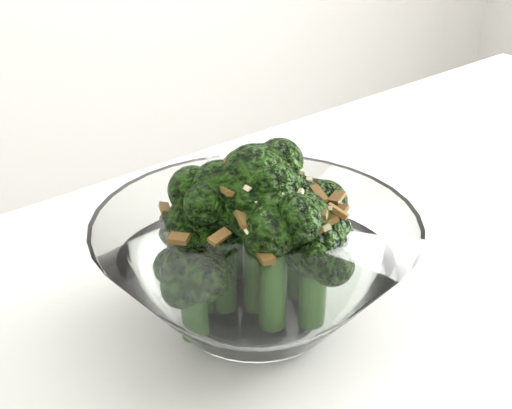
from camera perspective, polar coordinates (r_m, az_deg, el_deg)
name	(u,v)px	position (r m, az deg, el deg)	size (l,w,h in m)	color
broccoli_dish	(256,257)	(0.43, -0.03, -4.26)	(0.19, 0.19, 0.12)	white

